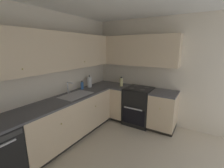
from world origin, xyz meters
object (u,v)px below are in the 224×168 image
Objects in this scene: oven_range at (139,105)px; paper_towel_roll at (89,82)px; soap_bottle at (82,85)px; oil_bottle at (121,82)px.

paper_towel_roll is (-0.52, 1.10, 0.56)m from oven_range.
oil_bottle reaches higher than soap_bottle.
soap_bottle is at bearing 175.35° from paper_towel_roll.
oven_range is at bearing -64.76° from paper_towel_roll.
soap_bottle is at bearing 139.35° from oil_bottle.
oil_bottle reaches higher than oven_range.
paper_towel_roll reaches higher than oven_range.
paper_towel_roll is at bearing -4.65° from soap_bottle.
oil_bottle is (-0.02, 0.48, 0.54)m from oven_range.
oven_range is 1.45m from soap_bottle.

